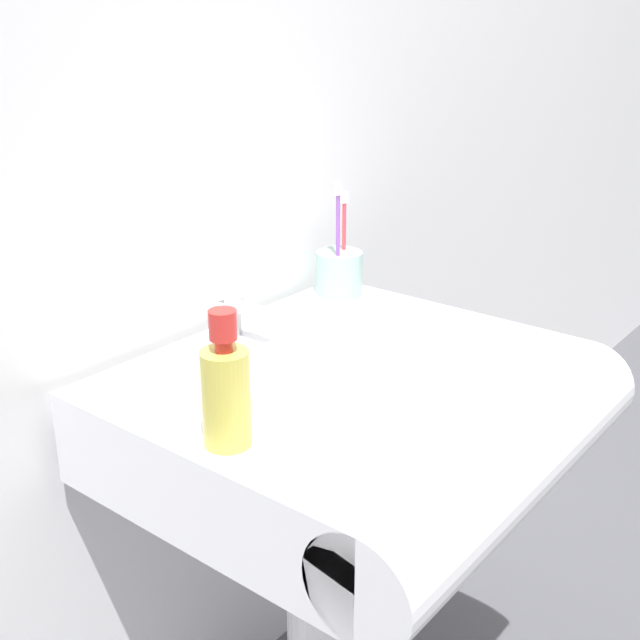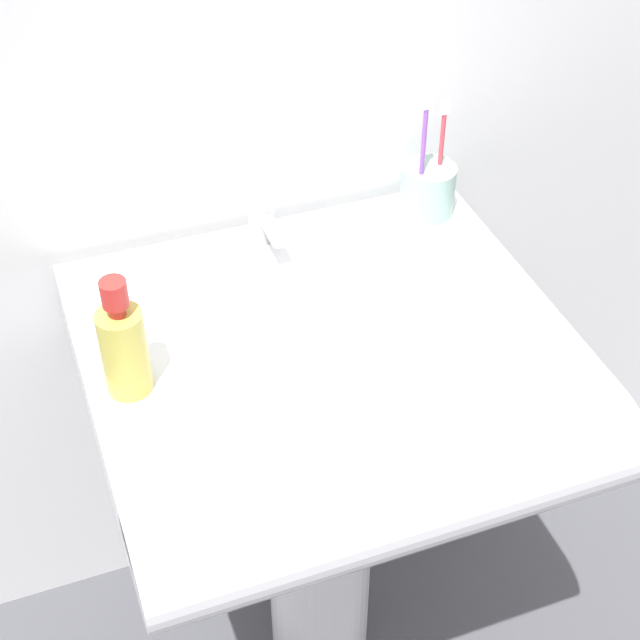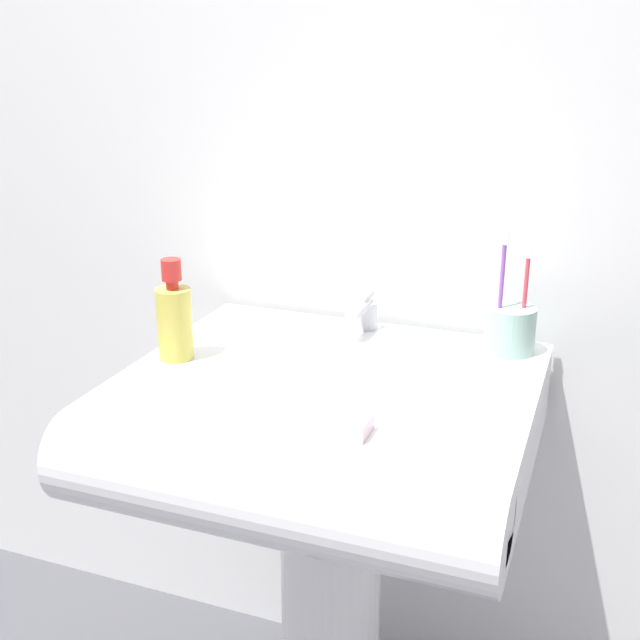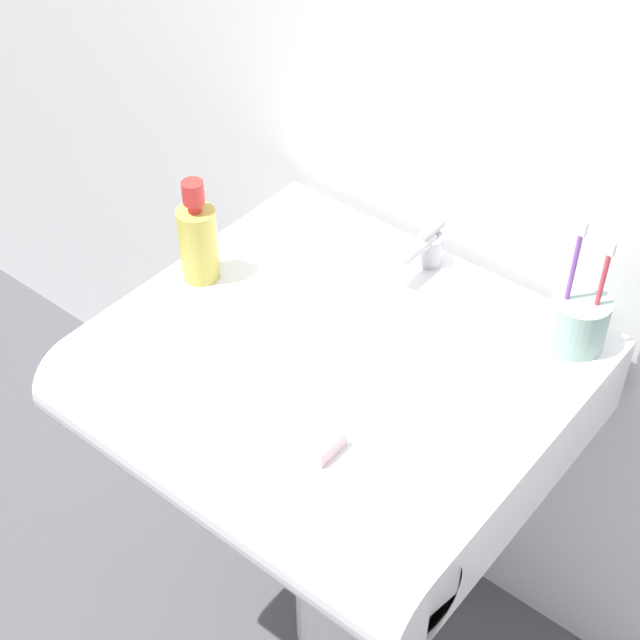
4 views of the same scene
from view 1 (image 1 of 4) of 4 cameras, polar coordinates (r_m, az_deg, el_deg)
The scene contains 7 objects.
wall_back at distance 1.25m, azimuth -9.80°, elevation 19.00°, with size 5.00×0.05×2.40m, color white.
sink_pedestal at distance 1.40m, azimuth 1.39°, elevation -20.28°, with size 0.17×0.17×0.63m, color white.
sink_basin at distance 1.16m, azimuth 3.70°, elevation -7.04°, with size 0.63×0.57×0.14m.
faucet at distance 1.25m, azimuth -6.04°, elevation 0.40°, with size 0.04×0.11×0.07m.
toothbrush_cup at distance 1.43m, azimuth 1.38°, elevation 3.45°, with size 0.08×0.08×0.21m.
soap_bottle at distance 0.93m, azimuth -6.71°, elevation -5.10°, with size 0.06×0.06×0.17m.
bar_soap at distance 1.12m, azimuth 11.39°, elevation -3.78°, with size 0.08×0.05×0.02m, color silver.
Camera 1 is at (-0.84, -0.63, 1.24)m, focal length 45.00 mm.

